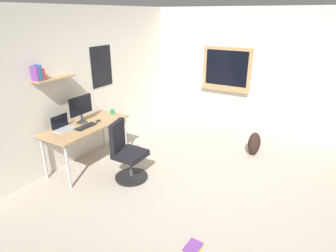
# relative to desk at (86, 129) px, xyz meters

# --- Properties ---
(ground_plane) EXTENTS (5.20, 5.20, 0.00)m
(ground_plane) POSITION_rel_desk_xyz_m (0.57, -2.04, -0.68)
(ground_plane) COLOR #ADA393
(ground_plane) RESTS_ON ground
(wall_back) EXTENTS (5.00, 0.30, 2.60)m
(wall_back) POSITION_rel_desk_xyz_m (0.56, 0.41, 0.62)
(wall_back) COLOR silver
(wall_back) RESTS_ON ground
(wall_right) EXTENTS (0.22, 5.00, 2.60)m
(wall_right) POSITION_rel_desk_xyz_m (3.01, -2.01, 0.62)
(wall_right) COLOR silver
(wall_right) RESTS_ON ground
(desk) EXTENTS (1.46, 0.66, 0.75)m
(desk) POSITION_rel_desk_xyz_m (0.00, 0.00, 0.00)
(desk) COLOR tan
(desk) RESTS_ON ground
(office_chair) EXTENTS (0.52, 0.54, 0.95)m
(office_chair) POSITION_rel_desk_xyz_m (0.01, -0.83, -0.27)
(office_chair) COLOR black
(office_chair) RESTS_ON ground
(laptop) EXTENTS (0.31, 0.21, 0.23)m
(laptop) POSITION_rel_desk_xyz_m (-0.33, 0.16, 0.13)
(laptop) COLOR #ADAFB5
(laptop) RESTS_ON desk
(monitor_primary) EXTENTS (0.46, 0.17, 0.46)m
(monitor_primary) POSITION_rel_desk_xyz_m (0.04, 0.11, 0.34)
(monitor_primary) COLOR #38383D
(monitor_primary) RESTS_ON desk
(keyboard) EXTENTS (0.37, 0.13, 0.02)m
(keyboard) POSITION_rel_desk_xyz_m (-0.07, -0.08, 0.08)
(keyboard) COLOR black
(keyboard) RESTS_ON desk
(computer_mouse) EXTENTS (0.10, 0.06, 0.03)m
(computer_mouse) POSITION_rel_desk_xyz_m (0.21, -0.08, 0.09)
(computer_mouse) COLOR #262628
(computer_mouse) RESTS_ON desk
(coffee_mug) EXTENTS (0.08, 0.08, 0.09)m
(coffee_mug) POSITION_rel_desk_xyz_m (0.63, -0.03, 0.12)
(coffee_mug) COLOR #338C4C
(coffee_mug) RESTS_ON desk
(backpack) EXTENTS (0.32, 0.22, 0.44)m
(backpack) POSITION_rel_desk_xyz_m (1.86, -2.34, -0.46)
(backpack) COLOR black
(backpack) RESTS_ON ground
(book_stack_on_floor) EXTENTS (0.24, 0.19, 0.09)m
(book_stack_on_floor) POSITION_rel_desk_xyz_m (-0.85, -2.41, -0.64)
(book_stack_on_floor) COLOR orange
(book_stack_on_floor) RESTS_ON ground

